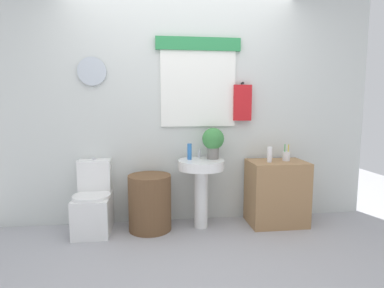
{
  "coord_description": "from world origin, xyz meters",
  "views": [
    {
      "loc": [
        -0.32,
        -2.38,
        1.32
      ],
      "look_at": [
        0.08,
        0.8,
        0.92
      ],
      "focal_mm": 29.06,
      "sensor_mm": 36.0,
      "label": 1
    }
  ],
  "objects_px": {
    "pedestal_sink": "(201,177)",
    "soap_bottle": "(189,152)",
    "toilet": "(94,204)",
    "wooden_cabinet": "(276,193)",
    "potted_plant": "(213,141)",
    "toothbrush_cup": "(286,156)",
    "laundry_hamper": "(150,202)",
    "lotion_bottle": "(270,155)"
  },
  "relations": [
    {
      "from": "pedestal_sink",
      "to": "toothbrush_cup",
      "type": "bearing_deg",
      "value": 1.2
    },
    {
      "from": "wooden_cabinet",
      "to": "lotion_bottle",
      "type": "distance_m",
      "value": 0.45
    },
    {
      "from": "toilet",
      "to": "soap_bottle",
      "type": "height_order",
      "value": "soap_bottle"
    },
    {
      "from": "toilet",
      "to": "laundry_hamper",
      "type": "height_order",
      "value": "toilet"
    },
    {
      "from": "pedestal_sink",
      "to": "lotion_bottle",
      "type": "bearing_deg",
      "value": -3.08
    },
    {
      "from": "lotion_bottle",
      "to": "toilet",
      "type": "bearing_deg",
      "value": 177.7
    },
    {
      "from": "laundry_hamper",
      "to": "toothbrush_cup",
      "type": "xyz_separation_m",
      "value": [
        1.51,
        0.02,
        0.47
      ]
    },
    {
      "from": "laundry_hamper",
      "to": "wooden_cabinet",
      "type": "height_order",
      "value": "wooden_cabinet"
    },
    {
      "from": "wooden_cabinet",
      "to": "potted_plant",
      "type": "xyz_separation_m",
      "value": [
        -0.71,
        0.06,
        0.59
      ]
    },
    {
      "from": "wooden_cabinet",
      "to": "toothbrush_cup",
      "type": "relative_size",
      "value": 3.84
    },
    {
      "from": "toilet",
      "to": "potted_plant",
      "type": "bearing_deg",
      "value": 1.1
    },
    {
      "from": "lotion_bottle",
      "to": "toothbrush_cup",
      "type": "xyz_separation_m",
      "value": [
        0.22,
        0.06,
        -0.03
      ]
    },
    {
      "from": "toilet",
      "to": "pedestal_sink",
      "type": "distance_m",
      "value": 1.17
    },
    {
      "from": "toilet",
      "to": "wooden_cabinet",
      "type": "relative_size",
      "value": 1.07
    },
    {
      "from": "toothbrush_cup",
      "to": "wooden_cabinet",
      "type": "bearing_deg",
      "value": -169.52
    },
    {
      "from": "toilet",
      "to": "soap_bottle",
      "type": "distance_m",
      "value": 1.15
    },
    {
      "from": "toilet",
      "to": "pedestal_sink",
      "type": "height_order",
      "value": "toilet"
    },
    {
      "from": "potted_plant",
      "to": "lotion_bottle",
      "type": "distance_m",
      "value": 0.63
    },
    {
      "from": "toilet",
      "to": "pedestal_sink",
      "type": "bearing_deg",
      "value": -1.78
    },
    {
      "from": "wooden_cabinet",
      "to": "pedestal_sink",
      "type": "bearing_deg",
      "value": -180.0
    },
    {
      "from": "toilet",
      "to": "laundry_hamper",
      "type": "distance_m",
      "value": 0.59
    },
    {
      "from": "pedestal_sink",
      "to": "soap_bottle",
      "type": "height_order",
      "value": "soap_bottle"
    },
    {
      "from": "lotion_bottle",
      "to": "soap_bottle",
      "type": "bearing_deg",
      "value": 174.06
    },
    {
      "from": "pedestal_sink",
      "to": "soap_bottle",
      "type": "bearing_deg",
      "value": 157.38
    },
    {
      "from": "toilet",
      "to": "toothbrush_cup",
      "type": "height_order",
      "value": "toothbrush_cup"
    },
    {
      "from": "wooden_cabinet",
      "to": "laundry_hamper",
      "type": "bearing_deg",
      "value": 180.0
    },
    {
      "from": "laundry_hamper",
      "to": "soap_bottle",
      "type": "bearing_deg",
      "value": 6.61
    },
    {
      "from": "wooden_cabinet",
      "to": "potted_plant",
      "type": "distance_m",
      "value": 0.93
    },
    {
      "from": "laundry_hamper",
      "to": "potted_plant",
      "type": "height_order",
      "value": "potted_plant"
    },
    {
      "from": "soap_bottle",
      "to": "toothbrush_cup",
      "type": "height_order",
      "value": "soap_bottle"
    },
    {
      "from": "wooden_cabinet",
      "to": "toothbrush_cup",
      "type": "xyz_separation_m",
      "value": [
        0.11,
        0.02,
        0.41
      ]
    },
    {
      "from": "pedestal_sink",
      "to": "potted_plant",
      "type": "bearing_deg",
      "value": 23.2
    },
    {
      "from": "potted_plant",
      "to": "pedestal_sink",
      "type": "bearing_deg",
      "value": -156.8
    },
    {
      "from": "toilet",
      "to": "lotion_bottle",
      "type": "xyz_separation_m",
      "value": [
        1.88,
        -0.08,
        0.51
      ]
    },
    {
      "from": "toilet",
      "to": "soap_bottle",
      "type": "relative_size",
      "value": 4.4
    },
    {
      "from": "laundry_hamper",
      "to": "potted_plant",
      "type": "relative_size",
      "value": 1.74
    },
    {
      "from": "toothbrush_cup",
      "to": "soap_bottle",
      "type": "bearing_deg",
      "value": 178.42
    },
    {
      "from": "pedestal_sink",
      "to": "laundry_hamper",
      "type": "bearing_deg",
      "value": 180.0
    },
    {
      "from": "toilet",
      "to": "wooden_cabinet",
      "type": "distance_m",
      "value": 1.99
    },
    {
      "from": "toilet",
      "to": "toothbrush_cup",
      "type": "xyz_separation_m",
      "value": [
        2.1,
        -0.02,
        0.48
      ]
    },
    {
      "from": "toilet",
      "to": "wooden_cabinet",
      "type": "bearing_deg",
      "value": -1.02
    },
    {
      "from": "wooden_cabinet",
      "to": "soap_bottle",
      "type": "distance_m",
      "value": 1.08
    }
  ]
}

